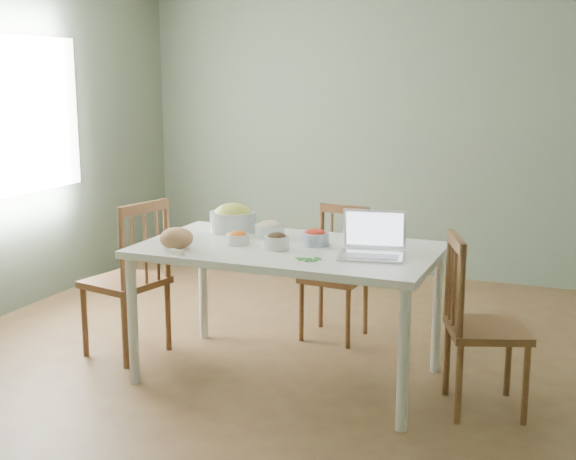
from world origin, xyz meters
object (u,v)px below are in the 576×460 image
at_px(chair_right, 487,325).
at_px(chair_left, 125,278).
at_px(bread_boule, 177,238).
at_px(chair_far, 334,274).
at_px(bowl_squash, 233,218).
at_px(dining_table, 288,313).
at_px(laptop, 372,236).

bearing_deg(chair_right, chair_left, 70.34).
height_order(chair_left, bread_boule, chair_left).
distance_m(chair_far, chair_right, 1.39).
bearing_deg(chair_far, bowl_squash, -131.57).
distance_m(dining_table, chair_far, 0.79).
bearing_deg(bread_boule, dining_table, 27.43).
relative_size(chair_right, bread_boule, 5.01).
xyz_separation_m(chair_far, bowl_squash, (-0.52, -0.51, 0.45)).
bearing_deg(laptop, dining_table, 161.86).
height_order(chair_far, bowl_squash, bowl_squash).
bearing_deg(chair_left, chair_right, 102.39).
height_order(chair_far, chair_right, chair_right).
bearing_deg(laptop, chair_right, -4.13).
height_order(dining_table, bread_boule, bread_boule).
xyz_separation_m(dining_table, chair_right, (1.17, -0.01, 0.08)).
height_order(chair_right, bowl_squash, bowl_squash).
relative_size(chair_far, chair_right, 0.94).
bearing_deg(chair_far, chair_right, -30.43).
relative_size(chair_left, bowl_squash, 3.44).
bearing_deg(laptop, bowl_squash, 150.98).
bearing_deg(bowl_squash, chair_left, -154.65).
height_order(chair_left, chair_right, chair_left).
bearing_deg(bowl_squash, laptop, -18.77).
height_order(bread_boule, laptop, laptop).
xyz_separation_m(dining_table, bread_boule, (-0.58, -0.30, 0.47)).
distance_m(dining_table, chair_right, 1.17).
height_order(chair_left, laptop, laptop).
bearing_deg(chair_right, bread_boule, 79.39).
relative_size(chair_far, bowl_squash, 3.04).
distance_m(chair_left, chair_right, 2.31).
xyz_separation_m(chair_left, bowl_squash, (0.64, 0.30, 0.39)).
bearing_deg(chair_right, dining_table, 69.56).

